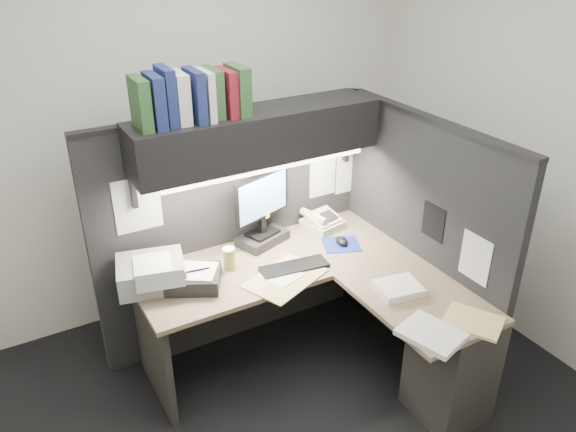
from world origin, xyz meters
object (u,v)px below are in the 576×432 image
(monitor, at_px, (262,216))
(desk, at_px, (363,330))
(telephone, at_px, (323,222))
(notebook_stack, at_px, (193,279))
(coffee_cup, at_px, (229,259))
(printer, at_px, (151,273))
(overhead_shelf, at_px, (257,135))
(keyboard, at_px, (294,267))

(monitor, bearing_deg, desk, -90.38)
(desk, relative_size, telephone, 7.05)
(desk, xyz_separation_m, monitor, (-0.26, 0.79, 0.48))
(telephone, bearing_deg, notebook_stack, -179.73)
(coffee_cup, bearing_deg, printer, 171.01)
(monitor, xyz_separation_m, telephone, (0.46, -0.02, -0.15))
(notebook_stack, bearing_deg, printer, 146.88)
(monitor, bearing_deg, overhead_shelf, -156.26)
(printer, relative_size, notebook_stack, 1.24)
(telephone, bearing_deg, overhead_shelf, 169.88)
(keyboard, distance_m, printer, 0.86)
(coffee_cup, distance_m, printer, 0.47)
(overhead_shelf, xyz_separation_m, keyboard, (0.06, -0.34, -0.76))
(telephone, bearing_deg, monitor, 165.42)
(overhead_shelf, distance_m, notebook_stack, 0.93)
(desk, height_order, overhead_shelf, overhead_shelf)
(desk, relative_size, coffee_cup, 12.72)
(overhead_shelf, height_order, monitor, overhead_shelf)
(monitor, height_order, coffee_cup, monitor)
(monitor, xyz_separation_m, keyboard, (0.02, -0.38, -0.19))
(keyboard, bearing_deg, monitor, 100.40)
(overhead_shelf, bearing_deg, printer, -174.26)
(desk, distance_m, printer, 1.30)
(desk, height_order, coffee_cup, coffee_cup)
(desk, distance_m, telephone, 0.86)
(monitor, distance_m, printer, 0.81)
(desk, relative_size, monitor, 3.45)
(coffee_cup, xyz_separation_m, printer, (-0.46, 0.07, 0.01))
(overhead_shelf, bearing_deg, coffee_cup, -152.63)
(notebook_stack, bearing_deg, keyboard, -12.50)
(overhead_shelf, distance_m, coffee_cup, 0.77)
(desk, bearing_deg, coffee_cup, 134.28)
(overhead_shelf, relative_size, coffee_cup, 11.60)
(coffee_cup, bearing_deg, keyboard, -29.38)
(desk, bearing_deg, keyboard, 120.63)
(desk, height_order, printer, printer)
(desk, bearing_deg, telephone, 75.41)
(overhead_shelf, xyz_separation_m, printer, (-0.75, -0.08, -0.69))
(coffee_cup, bearing_deg, overhead_shelf, 27.37)
(desk, relative_size, overhead_shelf, 1.10)
(printer, bearing_deg, monitor, 21.88)
(keyboard, relative_size, printer, 1.12)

